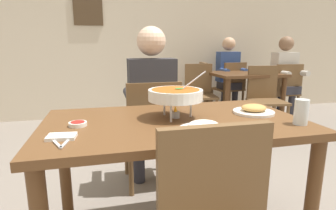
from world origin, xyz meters
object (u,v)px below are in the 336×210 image
dining_table_main (174,139)px  chair_bg_right (197,86)px  rice_plate (204,128)px  sauce_dish (78,124)px  dining_table_far (245,82)px  chair_bg_middle (231,85)px  patron_bg_middle (229,71)px  diner_main (151,99)px  chair_diner_main (152,129)px  drink_glass (301,113)px  chair_bg_corner (265,95)px  patron_bg_left (285,74)px  appetizer_plate (254,110)px  chair_bg_left (284,89)px  curry_bowl (176,95)px  chair_bg_window (200,90)px

dining_table_main → chair_bg_right: size_ratio=1.55×
rice_plate → sauce_dish: rice_plate is taller
sauce_dish → dining_table_far: size_ratio=0.09×
dining_table_main → chair_bg_middle: chair_bg_middle is taller
sauce_dish → patron_bg_middle: (2.22, 2.86, -0.04)m
dining_table_far → diner_main: bearing=-137.4°
patron_bg_middle → chair_diner_main: bearing=-128.4°
chair_bg_right → rice_plate: bearing=-109.2°
chair_diner_main → drink_glass: bearing=-56.9°
chair_bg_corner → patron_bg_left: size_ratio=0.69×
appetizer_plate → chair_bg_middle: size_ratio=0.27×
chair_diner_main → patron_bg_left: (2.38, 1.56, 0.24)m
chair_bg_middle → chair_bg_left: bearing=-43.8°
dining_table_main → rice_plate: (0.07, -0.24, 0.13)m
dining_table_far → chair_bg_middle: bearing=87.2°
diner_main → drink_glass: (0.60, -0.96, 0.08)m
curry_bowl → chair_bg_middle: (1.73, 2.76, -0.39)m
sauce_dish → chair_bg_right: size_ratio=0.10×
appetizer_plate → patron_bg_left: 2.91m
appetizer_plate → chair_bg_corner: bearing=54.8°
patron_bg_middle → patron_bg_left: bearing=-42.8°
appetizer_plate → chair_bg_left: chair_bg_left is taller
curry_bowl → dining_table_far: size_ratio=0.33×
drink_glass → chair_bg_corner: (1.17, 2.07, -0.32)m
dining_table_far → dining_table_main: bearing=-126.7°
curry_bowl → sauce_dish: 0.53m
sauce_dish → patron_bg_left: size_ratio=0.07×
chair_bg_window → chair_bg_right: bearing=76.3°
dining_table_main → patron_bg_left: (2.38, 2.25, 0.09)m
chair_diner_main → patron_bg_left: bearing=33.3°
chair_diner_main → appetizer_plate: chair_diner_main is taller
rice_plate → appetizer_plate: 0.50m
chair_diner_main → sauce_dish: bearing=-126.1°
patron_bg_left → chair_bg_corner: bearing=-145.5°
diner_main → chair_bg_window: size_ratio=1.46×
appetizer_plate → chair_bg_left: bearing=49.7°
rice_plate → sauce_dish: size_ratio=2.67×
dining_table_far → chair_bg_middle: 0.51m
diner_main → patron_bg_left: bearing=32.8°
sauce_dish → chair_bg_corner: (2.27, 1.84, -0.27)m
rice_plate → patron_bg_middle: 3.51m
chair_bg_middle → appetizer_plate: bearing=-114.3°
patron_bg_left → chair_bg_window: bearing=172.5°
dining_table_main → sauce_dish: sauce_dish is taller
patron_bg_middle → rice_plate: bearing=-118.0°
drink_glass → chair_bg_corner: size_ratio=0.14×
appetizer_plate → drink_glass: bearing=-68.0°
chair_bg_middle → drink_glass: bearing=-110.6°
chair_diner_main → chair_bg_right: same height
dining_table_main → chair_diner_main: bearing=90.0°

